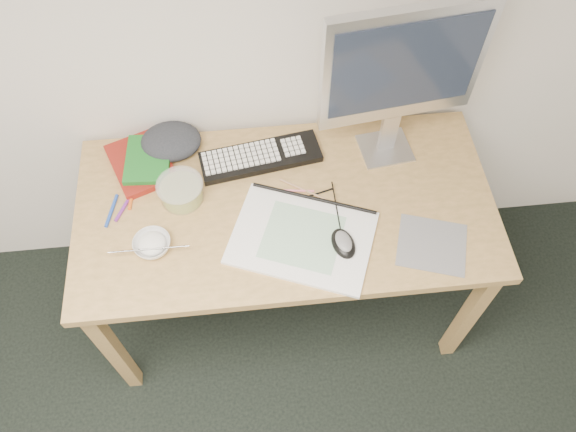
{
  "coord_description": "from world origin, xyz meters",
  "views": [
    {
      "loc": [
        0.2,
        0.39,
        2.31
      ],
      "look_at": [
        0.3,
        1.33,
        0.83
      ],
      "focal_mm": 35.0,
      "sensor_mm": 36.0,
      "label": 1
    }
  ],
  "objects_px": {
    "sketchpad": "(302,238)",
    "keyboard": "(261,157)",
    "monitor": "(403,70)",
    "desk": "(286,218)",
    "rice_bowl": "(152,245)"
  },
  "relations": [
    {
      "from": "keyboard",
      "to": "monitor",
      "type": "height_order",
      "value": "monitor"
    },
    {
      "from": "sketchpad",
      "to": "keyboard",
      "type": "xyz_separation_m",
      "value": [
        -0.11,
        0.34,
        0.01
      ]
    },
    {
      "from": "keyboard",
      "to": "monitor",
      "type": "distance_m",
      "value": 0.57
    },
    {
      "from": "rice_bowl",
      "to": "desk",
      "type": "bearing_deg",
      "value": 15.38
    },
    {
      "from": "desk",
      "to": "sketchpad",
      "type": "height_order",
      "value": "sketchpad"
    },
    {
      "from": "sketchpad",
      "to": "keyboard",
      "type": "bearing_deg",
      "value": 129.44
    },
    {
      "from": "sketchpad",
      "to": "rice_bowl",
      "type": "bearing_deg",
      "value": -160.25
    },
    {
      "from": "desk",
      "to": "rice_bowl",
      "type": "bearing_deg",
      "value": -164.62
    },
    {
      "from": "desk",
      "to": "sketchpad",
      "type": "relative_size",
      "value": 3.18
    },
    {
      "from": "keyboard",
      "to": "monitor",
      "type": "bearing_deg",
      "value": -8.77
    },
    {
      "from": "keyboard",
      "to": "rice_bowl",
      "type": "bearing_deg",
      "value": -147.83
    },
    {
      "from": "monitor",
      "to": "rice_bowl",
      "type": "relative_size",
      "value": 4.97
    },
    {
      "from": "desk",
      "to": "monitor",
      "type": "distance_m",
      "value": 0.62
    },
    {
      "from": "sketchpad",
      "to": "desk",
      "type": "bearing_deg",
      "value": 128.16
    },
    {
      "from": "keyboard",
      "to": "sketchpad",
      "type": "bearing_deg",
      "value": -81.28
    }
  ]
}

